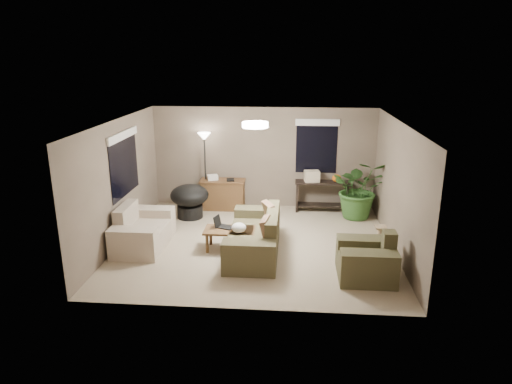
# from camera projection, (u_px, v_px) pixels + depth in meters

# --- Properties ---
(room_shell) EXTENTS (5.50, 5.50, 5.50)m
(room_shell) POSITION_uv_depth(u_px,v_px,m) (255.00, 185.00, 8.97)
(room_shell) COLOR tan
(room_shell) RESTS_ON ground
(main_sofa) EXTENTS (0.95, 2.20, 0.85)m
(main_sofa) POSITION_uv_depth(u_px,v_px,m) (256.00, 238.00, 8.87)
(main_sofa) COLOR #4A452C
(main_sofa) RESTS_ON ground
(throw_pillows) EXTENTS (0.40, 1.39, 0.47)m
(throw_pillows) POSITION_uv_depth(u_px,v_px,m) (269.00, 221.00, 8.74)
(throw_pillows) COLOR #8C7251
(throw_pillows) RESTS_ON main_sofa
(loveseat) EXTENTS (0.90, 1.60, 0.85)m
(loveseat) POSITION_uv_depth(u_px,v_px,m) (142.00, 232.00, 9.17)
(loveseat) COLOR beige
(loveseat) RESTS_ON ground
(armchair) EXTENTS (0.95, 1.00, 0.85)m
(armchair) POSITION_uv_depth(u_px,v_px,m) (367.00, 261.00, 7.87)
(armchair) COLOR #4A472C
(armchair) RESTS_ON ground
(coffee_table) EXTENTS (1.00, 0.55, 0.42)m
(coffee_table) POSITION_uv_depth(u_px,v_px,m) (230.00, 232.00, 8.98)
(coffee_table) COLOR brown
(coffee_table) RESTS_ON ground
(laptop) EXTENTS (0.43, 0.34, 0.24)m
(laptop) POSITION_uv_depth(u_px,v_px,m) (222.00, 224.00, 9.05)
(laptop) COLOR black
(laptop) RESTS_ON coffee_table
(plastic_bag) EXTENTS (0.33, 0.31, 0.20)m
(plastic_bag) POSITION_uv_depth(u_px,v_px,m) (239.00, 228.00, 8.77)
(plastic_bag) COLOR white
(plastic_bag) RESTS_ON coffee_table
(desk) EXTENTS (1.10, 0.50, 0.75)m
(desk) POSITION_uv_depth(u_px,v_px,m) (223.00, 194.00, 11.35)
(desk) COLOR brown
(desk) RESTS_ON ground
(desk_papers) EXTENTS (0.71, 0.31, 0.12)m
(desk_papers) POSITION_uv_depth(u_px,v_px,m) (216.00, 178.00, 11.23)
(desk_papers) COLOR silver
(desk_papers) RESTS_ON desk
(console_table) EXTENTS (1.30, 0.40, 0.75)m
(console_table) POSITION_uv_depth(u_px,v_px,m) (321.00, 194.00, 11.19)
(console_table) COLOR black
(console_table) RESTS_ON ground
(pumpkin) EXTENTS (0.27, 0.27, 0.18)m
(pumpkin) POSITION_uv_depth(u_px,v_px,m) (337.00, 178.00, 11.04)
(pumpkin) COLOR orange
(pumpkin) RESTS_ON console_table
(cardboard_box) EXTENTS (0.39, 0.32, 0.26)m
(cardboard_box) POSITION_uv_depth(u_px,v_px,m) (312.00, 176.00, 11.08)
(cardboard_box) COLOR beige
(cardboard_box) RESTS_ON console_table
(papasan_chair) EXTENTS (1.07, 1.07, 0.80)m
(papasan_chair) POSITION_uv_depth(u_px,v_px,m) (190.00, 199.00, 10.73)
(papasan_chair) COLOR black
(papasan_chair) RESTS_ON ground
(floor_lamp) EXTENTS (0.32, 0.32, 1.91)m
(floor_lamp) POSITION_uv_depth(u_px,v_px,m) (204.00, 146.00, 11.06)
(floor_lamp) COLOR black
(floor_lamp) RESTS_ON ground
(ceiling_fixture) EXTENTS (0.50, 0.50, 0.10)m
(ceiling_fixture) POSITION_uv_depth(u_px,v_px,m) (255.00, 125.00, 8.62)
(ceiling_fixture) COLOR white
(ceiling_fixture) RESTS_ON room_shell
(houseplant) EXTENTS (1.28, 1.42, 1.11)m
(houseplant) POSITION_uv_depth(u_px,v_px,m) (359.00, 195.00, 10.69)
(houseplant) COLOR #2D5923
(houseplant) RESTS_ON ground
(cat_scratching_post) EXTENTS (0.32, 0.32, 0.50)m
(cat_scratching_post) POSITION_uv_depth(u_px,v_px,m) (380.00, 240.00, 8.98)
(cat_scratching_post) COLOR tan
(cat_scratching_post) RESTS_ON ground
(window_left) EXTENTS (0.05, 1.56, 1.33)m
(window_left) POSITION_uv_depth(u_px,v_px,m) (124.00, 153.00, 9.31)
(window_left) COLOR black
(window_left) RESTS_ON room_shell
(window_back) EXTENTS (1.06, 0.05, 1.33)m
(window_back) POSITION_uv_depth(u_px,v_px,m) (317.00, 137.00, 11.07)
(window_back) COLOR black
(window_back) RESTS_ON room_shell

